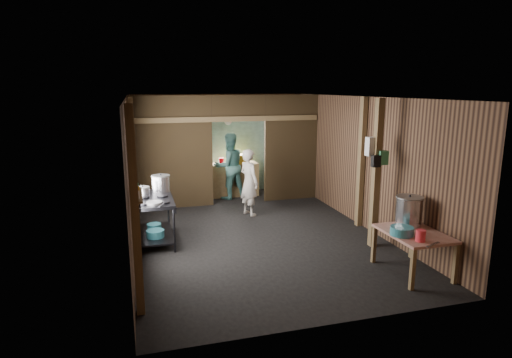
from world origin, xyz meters
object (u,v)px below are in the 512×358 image
object	(u,v)px
prep_table	(413,252)
cook	(249,182)
stove_pot_large	(161,184)
yellow_tub	(240,159)
stock_pot	(409,212)
gas_range	(154,220)
pink_bucket	(421,236)

from	to	relation	value
prep_table	cook	size ratio (longest dim) A/B	0.74
stove_pot_large	yellow_tub	bearing A→B (deg)	50.19
prep_table	yellow_tub	world-z (taller)	yellow_tub
stock_pot	yellow_tub	world-z (taller)	stock_pot
gas_range	stock_pot	bearing A→B (deg)	-29.35
stove_pot_large	pink_bucket	world-z (taller)	stove_pot_large
gas_range	prep_table	world-z (taller)	gas_range
gas_range	prep_table	distance (m)	4.45
stock_pot	pink_bucket	world-z (taller)	stock_pot
prep_table	pink_bucket	xyz separation A→B (m)	(-0.15, -0.35, 0.40)
prep_table	cook	world-z (taller)	cook
pink_bucket	gas_range	bearing A→B (deg)	141.78
prep_table	pink_bucket	world-z (taller)	pink_bucket
pink_bucket	cook	distance (m)	4.23
stock_pot	cook	size ratio (longest dim) A/B	0.33
stove_pot_large	cook	distance (m)	2.11
stove_pot_large	yellow_tub	distance (m)	3.40
yellow_tub	stove_pot_large	bearing A→B (deg)	-129.81
stock_pot	prep_table	bearing A→B (deg)	-108.28
pink_bucket	yellow_tub	xyz separation A→B (m)	(-1.21, 5.78, 0.24)
stock_pot	pink_bucket	xyz separation A→B (m)	(-0.25, -0.66, -0.14)
pink_bucket	cook	size ratio (longest dim) A/B	0.11
stove_pot_large	pink_bucket	xyz separation A→B (m)	(3.39, -3.17, -0.26)
yellow_tub	cook	world-z (taller)	cook
cook	stove_pot_large	bearing A→B (deg)	89.96
stock_pot	yellow_tub	size ratio (longest dim) A/B	1.23
gas_range	pink_bucket	world-z (taller)	gas_range
stove_pot_large	pink_bucket	size ratio (longest dim) A/B	2.10
gas_range	yellow_tub	world-z (taller)	yellow_tub
stock_pot	pink_bucket	size ratio (longest dim) A/B	2.96
cook	yellow_tub	bearing A→B (deg)	-30.23
stove_pot_large	cook	xyz separation A→B (m)	(1.93, 0.80, -0.25)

